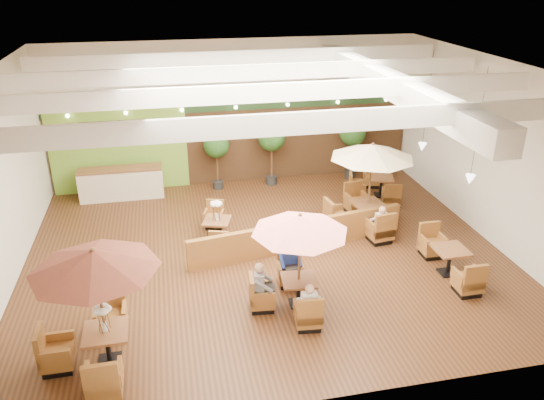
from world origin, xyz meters
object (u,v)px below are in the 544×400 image
object	(u,v)px
table_4	(449,261)
diner_2	(262,282)
service_counter	(121,183)
diner_1	(290,259)
booth_divider	(299,236)
table_2	(369,168)
topiary_0	(216,147)
table_0	(94,283)
diner_4	(381,220)
diner_3	(381,220)
topiary_1	(272,140)
table_5	(374,188)
table_1	(297,240)
diner_0	(309,301)
topiary_2	(353,135)
table_3	(217,226)

from	to	relation	value
table_4	diner_2	xyz separation A→B (m)	(-5.43, -0.57, 0.40)
service_counter	diner_1	bearing A→B (deg)	-55.66
diner_2	booth_divider	bearing A→B (deg)	160.51
booth_divider	diner_1	world-z (taller)	diner_1
booth_divider	table_2	world-z (taller)	table_2
topiary_0	table_2	bearing A→B (deg)	-44.06
table_0	diner_4	world-z (taller)	table_0
diner_1	diner_3	distance (m)	3.77
topiary_1	diner_3	distance (m)	5.90
table_5	topiary_1	size ratio (longest dim) A/B	1.09
topiary_0	diner_4	size ratio (longest dim) A/B	2.93
service_counter	diner_2	bearing A→B (deg)	-64.34
table_1	topiary_1	distance (m)	8.10
table_1	topiary_1	xyz separation A→B (m)	(1.04, 8.04, -0.05)
diner_0	table_0	bearing A→B (deg)	-174.44
table_2	table_5	xyz separation A→B (m)	(1.22, 2.27, -1.72)
table_2	topiary_0	bearing A→B (deg)	128.51
topiary_0	diner_1	world-z (taller)	topiary_0
topiary_1	topiary_2	bearing A→B (deg)	0.00
table_1	topiary_2	size ratio (longest dim) A/B	1.07
table_2	topiary_0	distance (m)	6.11
table_3	diner_4	bearing A→B (deg)	5.14
table_0	diner_3	xyz separation A→B (m)	(7.96, 3.97, -1.30)
table_2	topiary_1	xyz separation A→B (m)	(-2.27, 4.24, -0.26)
diner_2	diner_3	distance (m)	5.06
topiary_2	diner_1	distance (m)	8.32
table_3	diner_0	xyz separation A→B (m)	(1.63, -4.78, 0.25)
booth_divider	diner_0	xyz separation A→B (m)	(-0.73, -3.67, 0.26)
booth_divider	table_4	bearing A→B (deg)	-39.42
diner_0	diner_4	bearing A→B (deg)	49.96
table_2	table_5	world-z (taller)	table_2
table_3	diner_2	distance (m)	3.90
table_4	topiary_0	xyz separation A→B (m)	(-5.63, 7.47, 1.28)
table_0	topiary_0	world-z (taller)	table_0
service_counter	table_2	distance (m)	9.04
service_counter	diner_2	xyz separation A→B (m)	(3.76, -7.84, 0.20)
table_0	topiary_0	size ratio (longest dim) A/B	1.28
table_0	table_5	distance (m)	11.80
topiary_2	diner_4	size ratio (longest dim) A/B	3.17
topiary_0	table_1	bearing A→B (deg)	-82.35
topiary_2	diner_2	bearing A→B (deg)	-122.77
diner_4	diner_3	bearing A→B (deg)	-3.61
booth_divider	diner_1	xyz separation A→B (m)	(-0.73, -1.78, 0.30)
booth_divider	diner_4	bearing A→B (deg)	-9.33
table_2	topiary_2	bearing A→B (deg)	69.43
table_0	topiary_1	bearing A→B (deg)	58.34
table_2	diner_2	distance (m)	5.80
table_3	topiary_2	bearing A→B (deg)	53.29
table_3	topiary_0	size ratio (longest dim) A/B	1.14
table_0	diner_4	distance (m)	8.99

